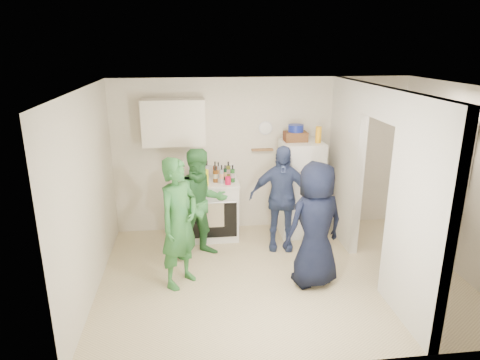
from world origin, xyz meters
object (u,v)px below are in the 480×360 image
object	(u,v)px
fridge	(300,188)
wicker_basket	(295,136)
blue_bowl	(296,128)
person_green_left	(179,223)
person_navy	(315,225)
person_nook	(419,208)
stove	(213,209)
person_green_center	(201,204)
person_denim	(281,198)
yellow_cup_stack_top	(318,135)

from	to	relation	value
fridge	wicker_basket	world-z (taller)	wicker_basket
blue_bowl	wicker_basket	bearing A→B (deg)	0.00
person_green_left	person_navy	size ratio (longest dim) A/B	1.03
blue_bowl	person_nook	world-z (taller)	blue_bowl
stove	wicker_basket	size ratio (longest dim) A/B	2.68
person_green_center	person_nook	world-z (taller)	person_nook
person_green_left	person_denim	bearing A→B (deg)	-18.92
fridge	blue_bowl	bearing A→B (deg)	153.43
stove	yellow_cup_stack_top	distance (m)	2.02
blue_bowl	person_denim	xyz separation A→B (m)	(-0.32, -0.55, -0.94)
yellow_cup_stack_top	person_nook	size ratio (longest dim) A/B	0.14
fridge	person_nook	distance (m)	1.84
wicker_basket	blue_bowl	world-z (taller)	blue_bowl
person_navy	person_nook	world-z (taller)	person_nook
fridge	person_navy	bearing A→B (deg)	-97.62
blue_bowl	person_green_left	xyz separation A→B (m)	(-1.81, -1.41, -0.90)
wicker_basket	person_green_left	size ratio (longest dim) A/B	0.21
person_green_left	person_green_center	bearing A→B (deg)	18.74
fridge	person_green_center	size ratio (longest dim) A/B	0.95
wicker_basket	person_denim	bearing A→B (deg)	-120.62
person_green_center	wicker_basket	bearing A→B (deg)	5.68
stove	person_green_left	xyz separation A→B (m)	(-0.51, -1.39, 0.38)
blue_bowl	person_nook	distance (m)	2.13
blue_bowl	person_navy	xyz separation A→B (m)	(-0.11, -1.61, -0.92)
stove	fridge	xyz separation A→B (m)	(1.40, -0.03, 0.30)
person_green_center	yellow_cup_stack_top	bearing A→B (deg)	-2.40
wicker_basket	person_green_left	distance (m)	2.42
wicker_basket	person_nook	world-z (taller)	person_nook
person_navy	person_green_left	bearing A→B (deg)	-23.54
person_nook	stove	bearing A→B (deg)	-104.07
stove	person_green_left	bearing A→B (deg)	-109.96
blue_bowl	person_green_center	bearing A→B (deg)	-155.94
person_denim	person_navy	bearing A→B (deg)	-68.64
fridge	yellow_cup_stack_top	bearing A→B (deg)	-24.44
person_green_center	person_navy	world-z (taller)	person_navy
blue_bowl	person_nook	xyz separation A→B (m)	(1.40, -1.35, -0.86)
fridge	yellow_cup_stack_top	distance (m)	0.93
yellow_cup_stack_top	person_nook	xyz separation A→B (m)	(1.08, -1.20, -0.78)
stove	person_green_center	distance (m)	0.76
fridge	person_nook	size ratio (longest dim) A/B	0.87
blue_bowl	person_green_left	world-z (taller)	blue_bowl
blue_bowl	yellow_cup_stack_top	world-z (taller)	blue_bowl
fridge	person_navy	size ratio (longest dim) A/B	0.94
fridge	person_green_left	size ratio (longest dim) A/B	0.91
wicker_basket	person_green_center	size ratio (longest dim) A/B	0.22
person_navy	wicker_basket	bearing A→B (deg)	-110.86
person_green_center	person_navy	xyz separation A→B (m)	(1.40, -0.93, 0.01)
person_green_center	person_denim	xyz separation A→B (m)	(1.18, 0.13, -0.01)
blue_bowl	fridge	bearing A→B (deg)	-26.57
person_navy	blue_bowl	bearing A→B (deg)	-110.86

